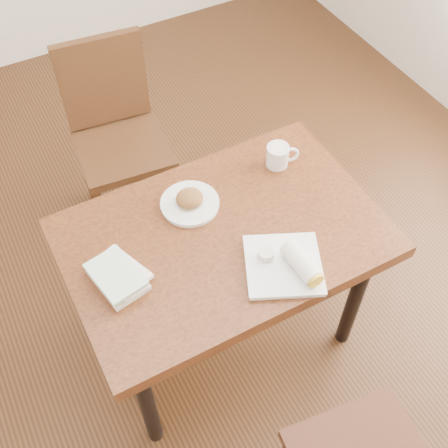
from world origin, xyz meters
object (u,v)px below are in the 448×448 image
chair_far (115,126)px  plate_burrito (289,264)px  coffee_mug (279,155)px  table (224,248)px  book_stack (118,276)px  plate_scone (190,202)px

chair_far → plate_burrito: bearing=-80.7°
coffee_mug → plate_burrito: bearing=-117.7°
chair_far → coffee_mug: bearing=-60.1°
table → coffee_mug: 0.43m
coffee_mug → plate_burrito: 0.50m
book_stack → chair_far: bearing=71.0°
table → plate_scone: (-0.05, 0.17, 0.11)m
chair_far → table: bearing=-85.4°
table → plate_burrito: size_ratio=3.34×
chair_far → book_stack: 1.03m
coffee_mug → book_stack: bearing=-164.3°
coffee_mug → plate_burrito: (-0.23, -0.44, -0.02)m
plate_scone → plate_burrito: plate_burrito is taller
plate_burrito → book_stack: (-0.52, 0.23, -0.00)m
chair_far → coffee_mug: chair_far is taller
table → coffee_mug: (0.35, 0.20, 0.14)m
chair_far → plate_burrito: 1.22m
plate_scone → chair_far: bearing=91.8°
table → book_stack: bearing=-178.7°
plate_scone → book_stack: (-0.35, -0.18, 0.00)m
coffee_mug → book_stack: (-0.75, -0.21, -0.02)m
table → book_stack: size_ratio=4.83×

